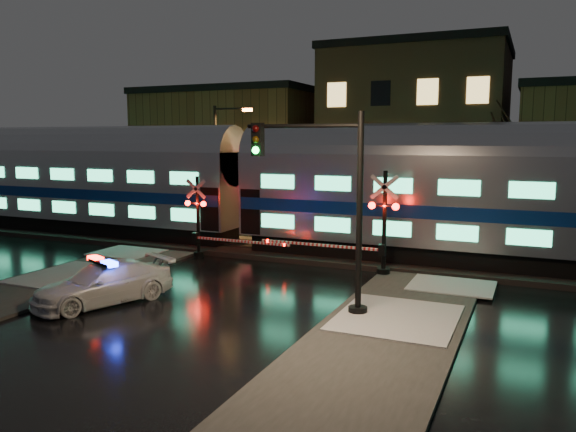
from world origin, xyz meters
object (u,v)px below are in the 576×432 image
object	(u,v)px
crossing_signal_right	(375,233)
traffic_light	(328,208)
crossing_signal_left	(204,225)
streetlight	(220,160)
police_car	(103,283)

from	to	relation	value
crossing_signal_right	traffic_light	bearing A→B (deg)	-90.69
crossing_signal_right	crossing_signal_left	world-z (taller)	crossing_signal_right
traffic_light	crossing_signal_right	bearing A→B (deg)	102.85
crossing_signal_left	streetlight	xyz separation A→B (m)	(-3.10, 6.70, 2.69)
police_car	streetlight	size ratio (longest dim) A/B	0.69
crossing_signal_left	traffic_light	size ratio (longest dim) A/B	0.85
crossing_signal_right	police_car	bearing A→B (deg)	-134.83
traffic_light	streetlight	world-z (taller)	streetlight
streetlight	crossing_signal_right	bearing A→B (deg)	-31.00
police_car	crossing_signal_right	xyz separation A→B (m)	(7.34, 7.38, 1.07)
streetlight	traffic_light	bearing A→B (deg)	-47.42
crossing_signal_right	streetlight	world-z (taller)	streetlight
police_car	streetlight	bearing A→B (deg)	127.77
traffic_light	streetlight	distance (m)	16.38
traffic_light	streetlight	xyz separation A→B (m)	(-11.07, 12.05, 0.89)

